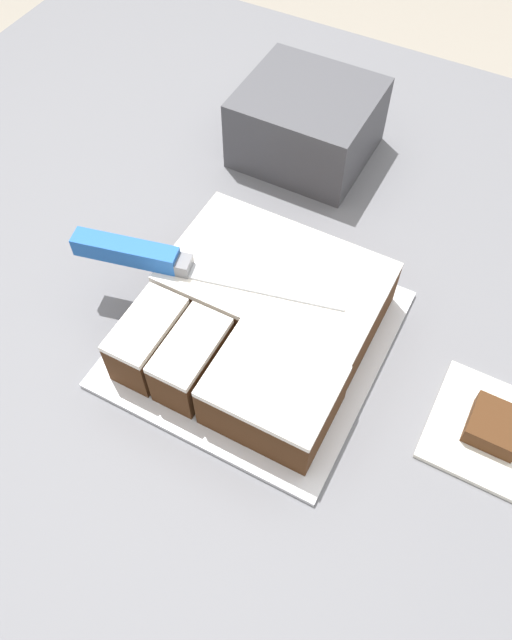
{
  "coord_description": "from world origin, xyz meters",
  "views": [
    {
      "loc": [
        0.12,
        -0.37,
        1.52
      ],
      "look_at": [
        -0.05,
        -0.05,
        0.99
      ],
      "focal_mm": 35.0,
      "sensor_mm": 36.0,
      "label": 1
    }
  ],
  "objects_px": {
    "cake": "(259,319)",
    "brownie": "(495,426)",
    "storage_box": "(307,123)",
    "cake_board": "(256,338)",
    "knife": "(150,257)"
  },
  "relations": [
    {
      "from": "cake",
      "to": "brownie",
      "type": "distance_m",
      "value": 0.26
    },
    {
      "from": "brownie",
      "to": "storage_box",
      "type": "bearing_deg",
      "value": 139.73
    },
    {
      "from": "cake_board",
      "to": "storage_box",
      "type": "bearing_deg",
      "value": 105.59
    },
    {
      "from": "cake_board",
      "to": "storage_box",
      "type": "height_order",
      "value": "storage_box"
    },
    {
      "from": "cake_board",
      "to": "knife",
      "type": "height_order",
      "value": "knife"
    },
    {
      "from": "cake",
      "to": "storage_box",
      "type": "bearing_deg",
      "value": 106.04
    },
    {
      "from": "cake",
      "to": "cake_board",
      "type": "bearing_deg",
      "value": -135.03
    },
    {
      "from": "knife",
      "to": "brownie",
      "type": "relative_size",
      "value": 5.69
    },
    {
      "from": "cake_board",
      "to": "brownie",
      "type": "distance_m",
      "value": 0.26
    },
    {
      "from": "brownie",
      "to": "storage_box",
      "type": "xyz_separation_m",
      "value": [
        -0.34,
        0.29,
        0.03
      ]
    },
    {
      "from": "knife",
      "to": "brownie",
      "type": "bearing_deg",
      "value": -10.35
    },
    {
      "from": "storage_box",
      "to": "cake",
      "type": "bearing_deg",
      "value": -73.96
    },
    {
      "from": "cake",
      "to": "storage_box",
      "type": "height_order",
      "value": "storage_box"
    },
    {
      "from": "cake",
      "to": "brownie",
      "type": "bearing_deg",
      "value": 2.04
    },
    {
      "from": "cake",
      "to": "storage_box",
      "type": "xyz_separation_m",
      "value": [
        -0.09,
        0.3,
        0.01
      ]
    }
  ]
}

